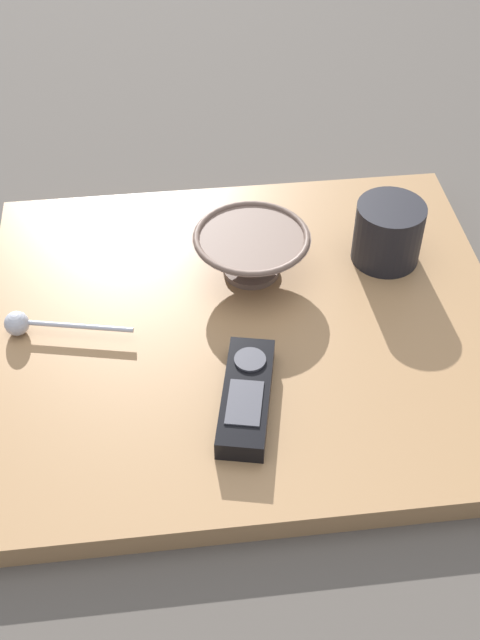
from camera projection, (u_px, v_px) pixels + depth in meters
name	position (u px, v px, depth m)	size (l,w,h in m)	color
ground_plane	(247.00, 339.00, 0.99)	(6.00, 6.00, 0.00)	#47423D
table	(247.00, 330.00, 0.98)	(0.55, 0.62, 0.03)	#936D47
cereal_bowl	(251.00, 251.00, 1.01)	(0.15, 0.15, 0.06)	brown
coffee_mug	(388.00, 233.00, 1.02)	(0.09, 0.09, 0.08)	black
teaspoon	(26.00, 324.00, 0.94)	(0.05, 0.15, 0.03)	#A3A5B2
tv_remote_near	(246.00, 396.00, 0.87)	(0.16, 0.08, 0.03)	black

